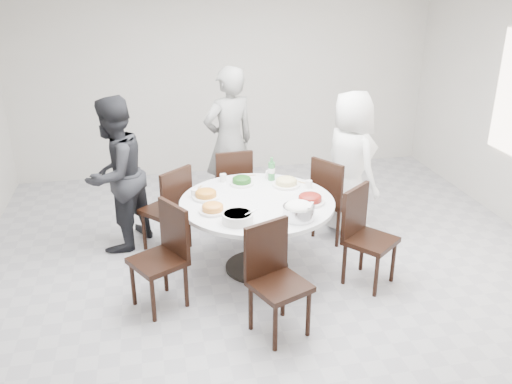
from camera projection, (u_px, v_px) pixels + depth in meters
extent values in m
cube|color=#ACABB0|center=(274.00, 269.00, 5.49)|extent=(6.00, 6.00, 0.01)
cube|color=beige|center=(227.00, 76.00, 7.67)|extent=(6.00, 0.01, 2.80)
cube|color=beige|center=(446.00, 343.00, 2.24)|extent=(6.00, 0.01, 2.80)
cylinder|color=white|center=(257.00, 235.00, 5.37)|extent=(1.50, 1.50, 0.75)
cube|color=black|center=(336.00, 198.00, 5.99)|extent=(0.58, 0.58, 0.95)
cube|color=black|center=(231.00, 186.00, 6.32)|extent=(0.45, 0.45, 0.95)
cube|color=black|center=(165.00, 208.00, 5.73)|extent=(0.59, 0.59, 0.95)
cube|color=black|center=(157.00, 259.00, 4.73)|extent=(0.57, 0.57, 0.95)
cube|color=black|center=(280.00, 283.00, 4.37)|extent=(0.55, 0.55, 0.95)
cube|color=black|center=(371.00, 239.00, 5.09)|extent=(0.59, 0.59, 0.95)
imported|color=white|center=(350.00, 163.00, 6.03)|extent=(0.71, 0.91, 1.63)
imported|color=black|center=(229.00, 142.00, 6.44)|extent=(0.77, 0.64, 1.81)
imported|color=black|center=(115.00, 175.00, 5.66)|extent=(0.98, 1.02, 1.66)
cylinder|color=white|center=(242.00, 182.00, 5.60)|extent=(0.25, 0.25, 0.06)
cylinder|color=white|center=(286.00, 183.00, 5.56)|extent=(0.28, 0.28, 0.08)
cylinder|color=white|center=(206.00, 195.00, 5.27)|extent=(0.27, 0.27, 0.07)
cylinder|color=white|center=(310.00, 199.00, 5.17)|extent=(0.29, 0.29, 0.07)
cylinder|color=white|center=(213.00, 209.00, 4.97)|extent=(0.25, 0.25, 0.07)
cylinder|color=silver|center=(299.00, 212.00, 4.83)|extent=(0.29, 0.29, 0.12)
cylinder|color=white|center=(238.00, 218.00, 4.78)|extent=(0.28, 0.28, 0.09)
cylinder|color=#317B3E|center=(272.00, 169.00, 5.69)|extent=(0.07, 0.07, 0.25)
cylinder|color=white|center=(242.00, 175.00, 5.77)|extent=(0.07, 0.07, 0.08)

